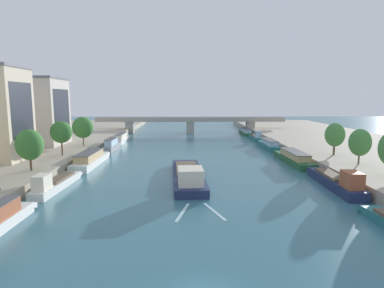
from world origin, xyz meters
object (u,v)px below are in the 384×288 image
Objects in this scene: moored_boat_right_gap_after at (336,181)px; moored_boat_left_midway at (55,183)px; tree_right_past_mid at (335,135)px; moored_boat_left_downstream at (91,159)px; moored_boat_right_upstream at (269,144)px; tree_left_third at (30,145)px; tree_left_nearest at (83,128)px; bridge_far at (190,123)px; moored_boat_right_near at (246,132)px; tree_left_end_of_row at (61,132)px; tree_right_second at (360,142)px; moored_boat_left_end at (112,145)px; moored_boat_right_lone at (256,137)px; barge_midriver at (188,175)px; moored_boat_left_near at (122,138)px; moored_boat_right_far at (294,158)px.

moored_boat_left_midway is at bearing 179.98° from moored_boat_right_gap_after.
tree_right_past_mid is (7.41, 17.28, 4.63)m from moored_boat_right_gap_after.
moored_boat_right_upstream is (39.48, 20.02, -0.14)m from moored_boat_left_downstream.
tree_left_nearest is at bearing 90.24° from tree_left_third.
moored_boat_right_near is at bearing -13.33° from bridge_far.
tree_left_end_of_row is (-45.22, -18.96, 5.25)m from moored_boat_right_upstream.
tree_right_second reaches higher than moored_boat_left_downstream.
moored_boat_right_lone reaches higher than moored_boat_left_end.
barge_midriver is at bearing -33.64° from moored_boat_left_downstream.
tree_left_nearest is (0.29, 12.02, -0.22)m from tree_left_end_of_row.
moored_boat_right_gap_after is (21.17, -4.21, 0.05)m from barge_midriver.
tree_right_past_mid is at bearing 66.80° from moored_boat_right_gap_after.
moored_boat_left_near is 39.77m from moored_boat_right_lone.
tree_right_second is 9.00m from tree_right_past_mid.
moored_boat_left_downstream is 14.25m from tree_left_third.
moored_boat_right_lone is at bearing 90.66° from moored_boat_right_far.
moored_boat_left_end is 1.13× the size of moored_boat_right_lone.
moored_boat_left_end is (-0.02, 17.70, 0.08)m from moored_boat_left_downstream.
moored_boat_left_downstream is 0.24× the size of bridge_far.
moored_boat_left_near is (-19.14, 44.36, 0.11)m from barge_midriver.
moored_boat_right_near is at bearing 90.61° from moored_boat_right_gap_after.
moored_boat_left_downstream is at bearing -89.92° from moored_boat_left_end.
moored_boat_left_midway is 2.18× the size of tree_right_past_mid.
tree_left_third is (-44.97, -13.52, 4.71)m from moored_boat_right_far.
tree_left_third reaches higher than moored_boat_right_lone.
tree_left_third is at bearing -110.28° from bridge_far.
moored_boat_left_downstream is 7.75m from tree_left_end_of_row.
tree_right_second is at bearing 8.09° from barge_midriver.
bridge_far is at bearing 110.17° from moored_boat_right_far.
moored_boat_right_lone is at bearing 103.20° from tree_right_past_mid.
tree_right_past_mid is (53.04, -0.45, -0.56)m from tree_left_end_of_row.
tree_left_third is at bearing -100.03° from moored_boat_left_end.
tree_right_second is (47.44, -26.09, 4.24)m from moored_boat_left_end.
tree_right_past_mid is at bearing -0.48° from tree_left_end_of_row.
moored_boat_right_near is at bearing 40.19° from tree_left_nearest.
moored_boat_right_far is at bearing -89.48° from moored_boat_right_near.
tree_left_end_of_row is at bearing -157.25° from moored_boat_right_upstream.
barge_midriver reaches higher than moored_boat_left_downstream.
moored_boat_left_midway is 0.83× the size of moored_boat_left_downstream.
bridge_far is (25.15, 42.32, -2.30)m from tree_left_nearest.
bridge_far is at bearing 70.42° from moored_boat_left_downstream.
moored_boat_right_gap_after is at bearing -113.20° from tree_right_past_mid.
moored_boat_right_near is at bearing 52.35° from moored_boat_left_downstream.
moored_boat_left_end is 0.72× the size of moored_boat_right_far.
tree_left_nearest is (-44.69, -21.93, 5.07)m from moored_boat_right_lone.
bridge_far reaches higher than moored_boat_right_near.
moored_boat_right_near is at bearing 72.09° from barge_midriver.
moored_boat_right_gap_after is at bearing -50.31° from moored_boat_left_near.
tree_right_second is at bearing -10.08° from tree_left_end_of_row.
bridge_far reaches higher than moored_boat_right_lone.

